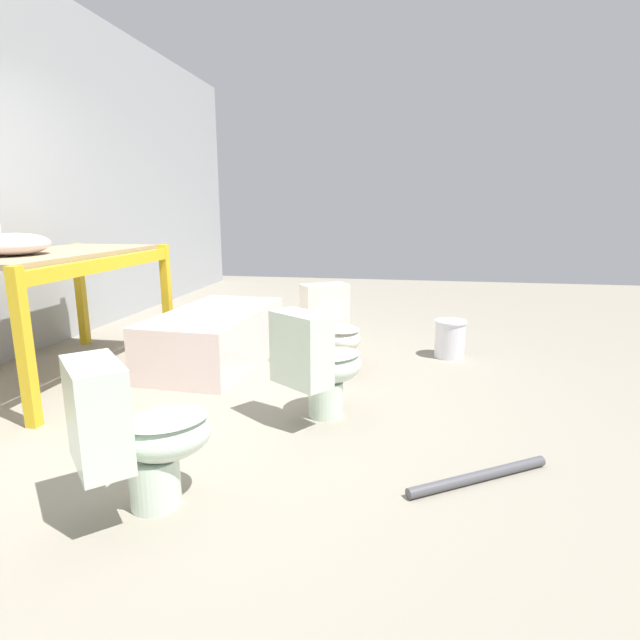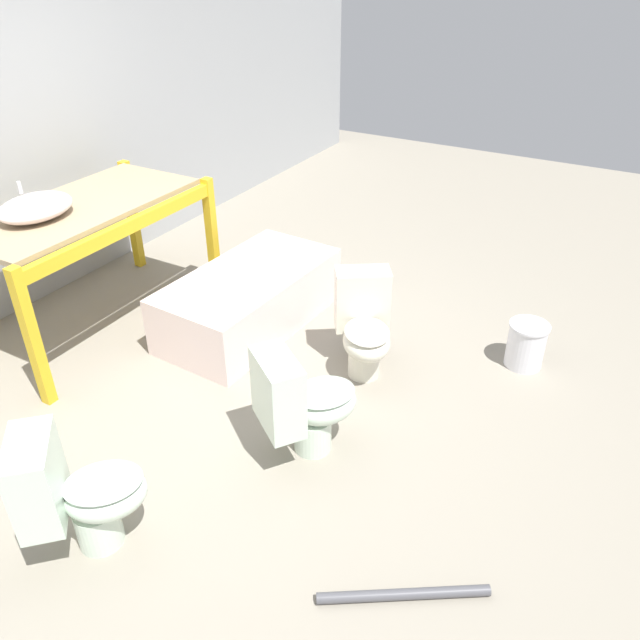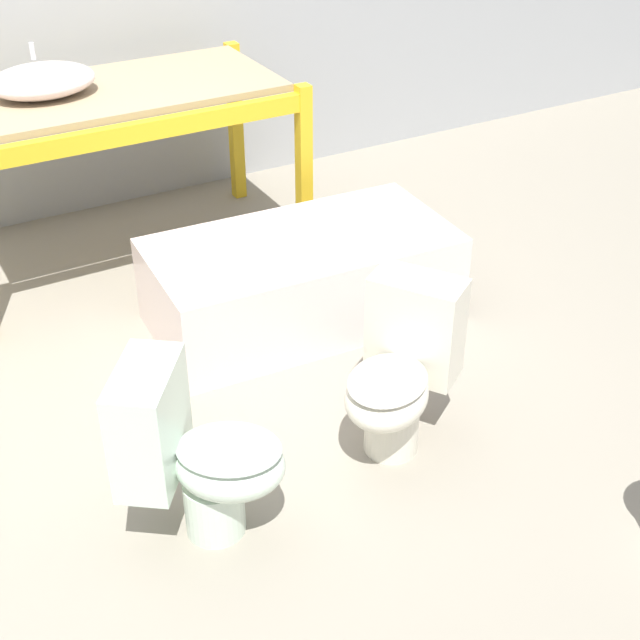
{
  "view_description": "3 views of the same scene",
  "coord_description": "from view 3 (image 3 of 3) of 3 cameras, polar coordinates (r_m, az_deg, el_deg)",
  "views": [
    {
      "loc": [
        -3.02,
        -1.33,
        1.24
      ],
      "look_at": [
        0.21,
        -0.76,
        0.51
      ],
      "focal_mm": 28.0,
      "sensor_mm": 36.0,
      "label": 1
    },
    {
      "loc": [
        -2.48,
        -2.21,
        2.51
      ],
      "look_at": [
        0.22,
        -0.68,
        0.59
      ],
      "focal_mm": 35.0,
      "sensor_mm": 36.0,
      "label": 2
    },
    {
      "loc": [
        -0.97,
        -3.03,
        2.35
      ],
      "look_at": [
        0.37,
        -0.65,
        0.59
      ],
      "focal_mm": 50.0,
      "sensor_mm": 36.0,
      "label": 3
    }
  ],
  "objects": [
    {
      "name": "ground_plane",
      "position": [
        3.95,
        -9.32,
        -4.2
      ],
      "size": [
        12.0,
        12.0,
        0.0
      ],
      "primitive_type": "plane",
      "color": "gray"
    },
    {
      "name": "toilet_extra",
      "position": [
        3.42,
        5.15,
        -3.18
      ],
      "size": [
        0.64,
        0.58,
        0.67
      ],
      "rotation": [
        0.0,
        0.0,
        -0.99
      ],
      "color": "silver",
      "rests_on": "ground_plane"
    },
    {
      "name": "shelving_rack",
      "position": [
        4.67,
        -13.2,
        12.7
      ],
      "size": [
        1.79,
        0.92,
        0.94
      ],
      "color": "gold",
      "rests_on": "ground_plane"
    },
    {
      "name": "toilet_near",
      "position": [
        3.07,
        -8.1,
        -8.41
      ],
      "size": [
        0.64,
        0.59,
        0.67
      ],
      "rotation": [
        0.0,
        0.0,
        0.94
      ],
      "color": "silver",
      "rests_on": "ground_plane"
    },
    {
      "name": "sink_basin",
      "position": [
        4.58,
        -17.35,
        14.42
      ],
      "size": [
        0.5,
        0.39,
        0.23
      ],
      "color": "silver",
      "rests_on": "shelving_rack"
    },
    {
      "name": "bathtub_main",
      "position": [
        4.23,
        -1.17,
        3.0
      ],
      "size": [
        1.46,
        0.79,
        0.43
      ],
      "rotation": [
        0.0,
        0.0,
        -0.05
      ],
      "color": "silver",
      "rests_on": "ground_plane"
    }
  ]
}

